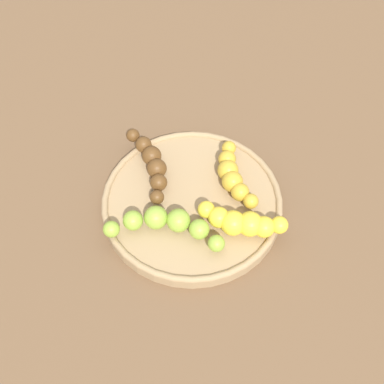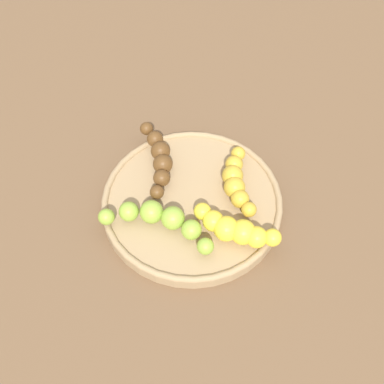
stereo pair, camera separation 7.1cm
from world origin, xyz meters
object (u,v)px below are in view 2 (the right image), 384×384
object	(u,v)px
banana_green	(160,219)
banana_overripe	(159,158)
fruit_bowl	(192,202)
banana_yellow	(234,229)
banana_spotted	(236,181)

from	to	relation	value
banana_green	banana_overripe	bearing A→B (deg)	21.98
fruit_bowl	banana_yellow	distance (m)	0.09
banana_yellow	banana_overripe	bearing A→B (deg)	-115.59
banana_overripe	banana_green	distance (m)	0.11
banana_spotted	banana_overripe	xyz separation A→B (m)	(0.12, 0.05, -0.00)
fruit_bowl	banana_overripe	distance (m)	0.09
fruit_bowl	banana_overripe	world-z (taller)	banana_overripe
banana_overripe	banana_green	world-z (taller)	banana_green
banana_green	banana_yellow	xyz separation A→B (m)	(-0.09, -0.06, 0.00)
banana_spotted	banana_yellow	xyz separation A→B (m)	(-0.05, 0.07, 0.00)
fruit_bowl	banana_yellow	xyz separation A→B (m)	(-0.09, 0.00, 0.03)
banana_spotted	fruit_bowl	bearing A→B (deg)	13.39
banana_spotted	banana_overripe	world-z (taller)	banana_spotted
banana_spotted	banana_green	world-z (taller)	banana_green
fruit_bowl	banana_overripe	size ratio (longest dim) A/B	2.17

